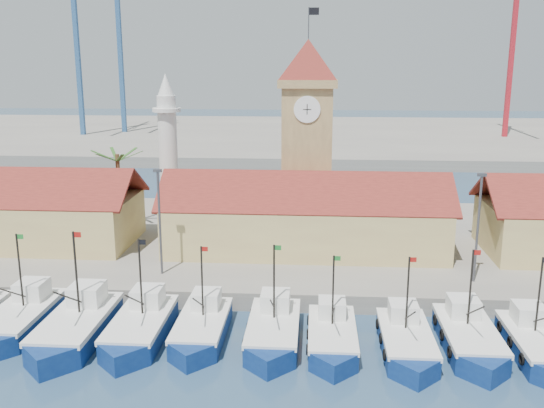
{
  "coord_description": "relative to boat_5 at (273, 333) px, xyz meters",
  "views": [
    {
      "loc": [
        0.81,
        -35.92,
        19.32
      ],
      "look_at": [
        -3.03,
        18.0,
        6.3
      ],
      "focal_mm": 40.0,
      "sensor_mm": 36.0,
      "label": 1
    }
  ],
  "objects": [
    {
      "name": "ground",
      "position": [
        1.87,
        -2.71,
        -0.75
      ],
      "size": [
        400.0,
        400.0,
        0.0
      ],
      "primitive_type": "plane",
      "color": "navy",
      "rests_on": "ground"
    },
    {
      "name": "quay",
      "position": [
        1.87,
        21.29,
        -0.0
      ],
      "size": [
        140.0,
        32.0,
        1.5
      ],
      "primitive_type": "cube",
      "color": "gray",
      "rests_on": "ground"
    },
    {
      "name": "terminal",
      "position": [
        1.87,
        107.29,
        0.25
      ],
      "size": [
        240.0,
        80.0,
        2.0
      ],
      "primitive_type": "cube",
      "color": "gray",
      "rests_on": "ground"
    },
    {
      "name": "boat_1",
      "position": [
        -18.57,
        0.66,
        0.02
      ],
      "size": [
        3.62,
        9.92,
        7.5
      ],
      "color": "navy",
      "rests_on": "ground"
    },
    {
      "name": "boat_2",
      "position": [
        -13.88,
        -0.57,
        0.09
      ],
      "size": [
        3.93,
        10.76,
        8.14
      ],
      "color": "navy",
      "rests_on": "ground"
    },
    {
      "name": "boat_3",
      "position": [
        -9.42,
        -0.11,
        0.02
      ],
      "size": [
        3.63,
        9.95,
        7.53
      ],
      "color": "navy",
      "rests_on": "ground"
    },
    {
      "name": "boat_4",
      "position": [
        -5.1,
        0.25,
        -0.03
      ],
      "size": [
        3.37,
        9.24,
        6.99
      ],
      "color": "navy",
      "rests_on": "ground"
    },
    {
      "name": "boat_5",
      "position": [
        0.0,
        0.0,
        0.0
      ],
      "size": [
        3.52,
        9.64,
        7.29
      ],
      "color": "navy",
      "rests_on": "ground"
    },
    {
      "name": "boat_6",
      "position": [
        4.08,
        -0.46,
        -0.06
      ],
      "size": [
        3.26,
        8.93,
        6.76
      ],
      "color": "navy",
      "rests_on": "ground"
    },
    {
      "name": "boat_7",
      "position": [
        9.05,
        -0.84,
        -0.04
      ],
      "size": [
        3.34,
        9.14,
        6.92
      ],
      "color": "navy",
      "rests_on": "ground"
    },
    {
      "name": "boat_8",
      "position": [
        13.37,
        -0.11,
        -0.0
      ],
      "size": [
        3.52,
        9.64,
        7.29
      ],
      "color": "navy",
      "rests_on": "ground"
    },
    {
      "name": "boat_9",
      "position": [
        17.66,
        -0.78,
        -0.02
      ],
      "size": [
        3.42,
        9.37,
        7.09
      ],
      "color": "navy",
      "rests_on": "ground"
    },
    {
      "name": "hall_center",
      "position": [
        1.87,
        17.29,
        3.23
      ],
      "size": [
        27.04,
        10.13,
        7.61
      ],
      "color": "#CDBC70",
      "rests_on": "quay"
    },
    {
      "name": "clock_tower",
      "position": [
        1.87,
        23.29,
        11.21
      ],
      "size": [
        5.8,
        5.8,
        22.7
      ],
      "color": "tan",
      "rests_on": "quay"
    },
    {
      "name": "minaret",
      "position": [
        -13.13,
        25.29,
        8.97
      ],
      "size": [
        3.0,
        3.0,
        16.3
      ],
      "color": "silver",
      "rests_on": "quay"
    },
    {
      "name": "palm_tree",
      "position": [
        -18.13,
        23.29,
        5.49
      ],
      "size": [
        5.6,
        5.03,
        8.39
      ],
      "color": "brown",
      "rests_on": "quay"
    },
    {
      "name": "lamp_posts",
      "position": [
        2.37,
        9.29,
        5.72
      ],
      "size": [
        80.7,
        0.25,
        9.03
      ],
      "color": "#3F3F44",
      "rests_on": "quay"
    },
    {
      "name": "crane_blue_far",
      "position": [
        -51.43,
        98.06,
        27.29
      ],
      "size": [
        1.0,
        32.26,
        47.05
      ],
      "color": "#2E5A8D",
      "rests_on": "terminal"
    },
    {
      "name": "crane_blue_near",
      "position": [
        -43.44,
        104.28,
        24.84
      ],
      "size": [
        1.0,
        29.96,
        42.93
      ],
      "color": "#2E5A8D",
      "rests_on": "terminal"
    },
    {
      "name": "crane_red_right",
      "position": [
        45.68,
        101.12,
        24.75
      ],
      "size": [
        1.0,
        31.08,
        42.59
      ],
      "color": "red",
      "rests_on": "terminal"
    }
  ]
}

